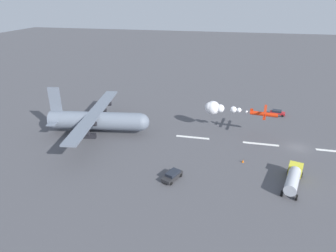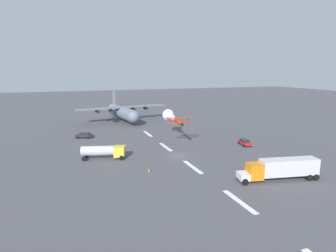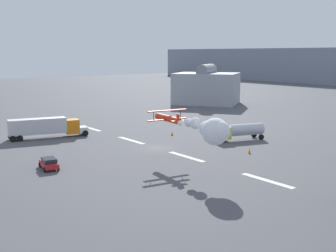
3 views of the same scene
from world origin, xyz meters
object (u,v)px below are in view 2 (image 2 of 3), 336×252
object	(u,v)px
stunt_biplane_red	(169,116)
followme_car_yellow	(245,142)
semi_truck_orange	(281,168)
cargo_transport_plane	(123,112)
traffic_cone_far	(125,145)
traffic_cone_near	(149,170)
airport_staff_sedan	(84,135)
fuel_tanker_truck	(104,151)

from	to	relation	value
stunt_biplane_red	followme_car_yellow	world-z (taller)	stunt_biplane_red
semi_truck_orange	followme_car_yellow	world-z (taller)	semi_truck_orange
cargo_transport_plane	traffic_cone_far	xyz separation A→B (m)	(-33.90, 6.50, -3.19)
cargo_transport_plane	stunt_biplane_red	xyz separation A→B (m)	(-27.81, -7.56, 2.56)
stunt_biplane_red	traffic_cone_far	distance (m)	16.37
traffic_cone_near	traffic_cone_far	world-z (taller)	same
semi_truck_orange	traffic_cone_near	world-z (taller)	semi_truck_orange
airport_staff_sedan	stunt_biplane_red	bearing A→B (deg)	-106.28
followme_car_yellow	traffic_cone_far	bearing A→B (deg)	71.50
stunt_biplane_red	fuel_tanker_truck	bearing A→B (deg)	125.56
semi_truck_orange	traffic_cone_far	xyz separation A→B (m)	(31.10, 20.72, -1.75)
semi_truck_orange	traffic_cone_near	distance (m)	23.46
cargo_transport_plane	fuel_tanker_truck	xyz separation A→B (m)	(-42.45, 12.91, -1.82)
cargo_transport_plane	airport_staff_sedan	xyz separation A→B (m)	(-21.08, 15.50, -2.75)
fuel_tanker_truck	airport_staff_sedan	size ratio (longest dim) A/B	1.90
followme_car_yellow	airport_staff_sedan	bearing A→B (deg)	59.25
cargo_transport_plane	traffic_cone_near	distance (m)	53.75
traffic_cone_far	fuel_tanker_truck	bearing A→B (deg)	143.16
cargo_transport_plane	semi_truck_orange	world-z (taller)	cargo_transport_plane
traffic_cone_far	stunt_biplane_red	bearing A→B (deg)	-66.60
fuel_tanker_truck	followme_car_yellow	size ratio (longest dim) A/B	2.16
followme_car_yellow	traffic_cone_near	xyz separation A→B (m)	(-9.83, 28.23, -0.44)
followme_car_yellow	traffic_cone_far	size ratio (longest dim) A/B	5.78
fuel_tanker_truck	traffic_cone_far	xyz separation A→B (m)	(8.55, -6.41, -1.37)
cargo_transport_plane	fuel_tanker_truck	size ratio (longest dim) A/B	3.65
fuel_tanker_truck	followme_car_yellow	bearing A→B (deg)	-91.70
stunt_biplane_red	semi_truck_orange	xyz separation A→B (m)	(-37.18, -6.65, -4.01)
traffic_cone_near	fuel_tanker_truck	bearing A→B (deg)	32.24
followme_car_yellow	airport_staff_sedan	xyz separation A→B (m)	(22.41, 37.67, 0.00)
cargo_transport_plane	semi_truck_orange	size ratio (longest dim) A/B	2.37
cargo_transport_plane	fuel_tanker_truck	world-z (taller)	cargo_transport_plane
cargo_transport_plane	stunt_biplane_red	world-z (taller)	cargo_transport_plane
airport_staff_sedan	traffic_cone_far	distance (m)	15.67
airport_staff_sedan	cargo_transport_plane	bearing A→B (deg)	-36.34
fuel_tanker_truck	followme_car_yellow	distance (m)	35.11
airport_staff_sedan	traffic_cone_near	world-z (taller)	airport_staff_sedan
airport_staff_sedan	semi_truck_orange	bearing A→B (deg)	-145.92
fuel_tanker_truck	traffic_cone_near	xyz separation A→B (m)	(-10.87, -6.85, -1.37)
semi_truck_orange	airport_staff_sedan	world-z (taller)	semi_truck_orange
semi_truck_orange	followme_car_yellow	xyz separation A→B (m)	(21.51, -7.96, -1.31)
semi_truck_orange	cargo_transport_plane	bearing A→B (deg)	12.34
fuel_tanker_truck	traffic_cone_near	size ratio (longest dim) A/B	12.47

